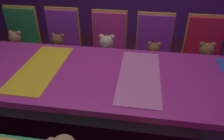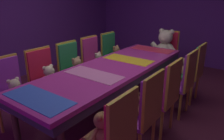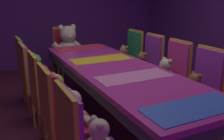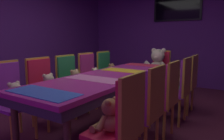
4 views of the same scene
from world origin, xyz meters
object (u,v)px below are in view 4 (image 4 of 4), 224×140
object	(u,v)px
teddy_right_0	(109,117)
teddy_right_4	(180,78)
chair_left_3	(89,74)
banquet_table	(112,80)
teddy_left_3	(95,76)
chair_left_1	(42,84)
teddy_right_3	(171,84)
chair_right_0	(124,120)
teddy_left_2	(75,80)
teddy_right_1	(137,103)
teddy_left_1	(49,86)
teddy_right_2	(156,91)
wall_tv	(177,7)
teddy_left_0	(15,95)
chair_left_4	(106,70)
teddy_left_4	(112,71)
chair_right_2	(167,92)
chair_right_4	(189,78)
king_teddy_bear	(157,64)
chair_right_3	(181,84)
chair_right_1	(149,103)
chair_left_2	(69,78)
chair_left_0	(8,92)

from	to	relation	value
teddy_right_0	teddy_right_4	xyz separation A→B (m)	(0.02, 2.17, -0.01)
chair_left_3	teddy_right_0	bearing A→B (deg)	-46.83
banquet_table	teddy_right_4	bearing A→B (deg)	57.12
teddy_left_3	teddy_right_4	bearing A→B (deg)	21.01
chair_left_1	teddy_right_3	distance (m)	1.91
chair_left_1	chair_right_0	bearing A→B (deg)	-17.56
teddy_left_2	teddy_right_1	xyz separation A→B (m)	(1.36, -0.52, -0.01)
teddy_left_1	teddy_left_2	size ratio (longest dim) A/B	1.02
teddy_right_2	wall_tv	xyz separation A→B (m)	(-0.68, 3.13, 1.46)
teddy_left_0	teddy_left_2	world-z (taller)	teddy_left_2
chair_left_4	teddy_left_4	size ratio (longest dim) A/B	3.27
banquet_table	chair_right_2	bearing A→B (deg)	-1.77
chair_right_4	teddy_left_0	bearing A→B (deg)	55.08
teddy_left_0	chair_left_4	bearing A→B (deg)	94.19
teddy_right_1	king_teddy_bear	size ratio (longest dim) A/B	0.46
teddy_right_1	teddy_right_3	xyz separation A→B (m)	(0.03, 1.10, 0.01)
teddy_left_4	teddy_right_4	xyz separation A→B (m)	(1.39, -0.00, 0.00)
teddy_left_2	chair_right_3	distance (m)	1.64
chair_right_1	chair_right_4	xyz separation A→B (m)	(0.03, 1.63, 0.00)
teddy_left_4	teddy_right_3	size ratio (longest dim) A/B	1.01
chair_right_1	chair_right_0	bearing A→B (deg)	90.43
banquet_table	chair_right_2	distance (m)	0.83
chair_right_0	teddy_right_4	size ratio (longest dim) A/B	3.20
chair_left_2	teddy_right_1	xyz separation A→B (m)	(1.51, -0.52, -0.02)
chair_left_2	teddy_right_0	world-z (taller)	chair_left_2
teddy_left_0	teddy_right_3	bearing A→B (deg)	49.95
teddy_left_4	chair_right_3	xyz separation A→B (m)	(1.54, -0.53, 0.02)
teddy_right_1	teddy_right_4	distance (m)	1.63
banquet_table	teddy_left_1	xyz separation A→B (m)	(-0.69, -0.57, -0.06)
teddy_right_2	chair_left_4	bearing A→B (deg)	-36.08
teddy_left_0	chair_right_4	bearing A→B (deg)	55.08
chair_left_0	teddy_right_4	xyz separation A→B (m)	(1.52, 2.18, -0.01)
teddy_right_1	chair_right_3	world-z (taller)	chair_right_3
teddy_right_3	teddy_left_3	bearing A→B (deg)	0.51
teddy_right_2	teddy_right_4	size ratio (longest dim) A/B	1.09
chair_right_4	chair_left_3	bearing A→B (deg)	17.70
chair_left_2	chair_right_3	distance (m)	1.78
chair_left_1	teddy_right_2	world-z (taller)	chair_left_1
chair_left_4	chair_left_2	bearing A→B (deg)	-89.77
teddy_left_3	teddy_right_4	size ratio (longest dim) A/B	0.90
teddy_left_3	chair_right_1	xyz separation A→B (m)	(1.53, -1.09, 0.03)
chair_right_4	teddy_left_4	bearing A→B (deg)	-0.12
chair_right_3	chair_right_0	bearing A→B (deg)	88.92
banquet_table	teddy_left_2	bearing A→B (deg)	-177.96
teddy_left_1	chair_right_1	world-z (taller)	chair_right_1
teddy_left_3	teddy_right_2	xyz separation A→B (m)	(1.39, -0.56, 0.02)
chair_left_4	wall_tv	size ratio (longest dim) A/B	0.81
chair_right_1	chair_right_2	distance (m)	0.52
chair_left_1	banquet_table	bearing A→B (deg)	34.04
chair_left_3	teddy_left_3	world-z (taller)	chair_left_3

